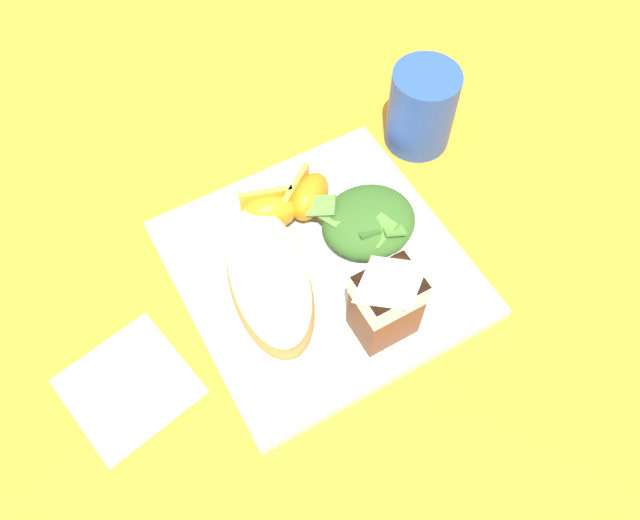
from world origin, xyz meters
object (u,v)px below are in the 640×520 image
object	(u,v)px
orange_wedge_front	(308,196)
white_plate	(320,269)
cheesy_pizza_bread	(270,282)
milk_carton	(387,299)
green_salad_pile	(368,222)
paper_napkin	(129,386)
orange_wedge_middle	(268,211)
drinking_blue_cup	(422,109)

from	to	relation	value
orange_wedge_front	white_plate	bearing A→B (deg)	70.34
cheesy_pizza_bread	orange_wedge_front	world-z (taller)	orange_wedge_front
white_plate	cheesy_pizza_bread	world-z (taller)	cheesy_pizza_bread
milk_carton	orange_wedge_front	distance (m)	0.17
green_salad_pile	paper_napkin	size ratio (longest dim) A/B	0.96
cheesy_pizza_bread	green_salad_pile	bearing A→B (deg)	-174.36
cheesy_pizza_bread	orange_wedge_middle	size ratio (longest dim) A/B	2.69
paper_napkin	drinking_blue_cup	size ratio (longest dim) A/B	1.10
cheesy_pizza_bread	orange_wedge_front	bearing A→B (deg)	-138.92
white_plate	green_salad_pile	distance (m)	0.07
white_plate	orange_wedge_front	xyz separation A→B (m)	(-0.03, -0.07, 0.03)
milk_carton	orange_wedge_front	xyz separation A→B (m)	(-0.01, -0.16, -0.04)
orange_wedge_middle	drinking_blue_cup	size ratio (longest dim) A/B	0.68
green_salad_pile	orange_wedge_front	world-z (taller)	green_salad_pile
paper_napkin	orange_wedge_middle	bearing A→B (deg)	-155.30
orange_wedge_front	orange_wedge_middle	world-z (taller)	same
white_plate	paper_napkin	bearing A→B (deg)	4.85
cheesy_pizza_bread	orange_wedge_front	distance (m)	0.11
cheesy_pizza_bread	milk_carton	world-z (taller)	milk_carton
drinking_blue_cup	orange_wedge_front	bearing A→B (deg)	11.65
orange_wedge_front	cheesy_pizza_bread	bearing A→B (deg)	41.08
drinking_blue_cup	cheesy_pizza_bread	bearing A→B (deg)	23.08
white_plate	drinking_blue_cup	xyz separation A→B (m)	(-0.19, -0.10, 0.04)
milk_carton	orange_wedge_middle	xyz separation A→B (m)	(0.04, -0.16, -0.04)
cheesy_pizza_bread	orange_wedge_front	xyz separation A→B (m)	(-0.08, -0.07, 0.00)
orange_wedge_front	orange_wedge_middle	distance (m)	0.05
milk_carton	orange_wedge_front	size ratio (longest dim) A/B	1.58
white_plate	drinking_blue_cup	bearing A→B (deg)	-151.44
cheesy_pizza_bread	green_salad_pile	xyz separation A→B (m)	(-0.12, -0.01, 0.00)
cheesy_pizza_bread	drinking_blue_cup	xyz separation A→B (m)	(-0.25, -0.11, 0.02)
paper_napkin	cheesy_pizza_bread	bearing A→B (deg)	-174.05
orange_wedge_middle	paper_napkin	xyz separation A→B (m)	(0.20, 0.09, -0.03)
green_salad_pile	white_plate	bearing A→B (deg)	9.12
orange_wedge_front	orange_wedge_middle	size ratio (longest dim) A/B	1.02
orange_wedge_front	green_salad_pile	bearing A→B (deg)	122.77
white_plate	cheesy_pizza_bread	xyz separation A→B (m)	(0.06, 0.00, 0.03)
milk_carton	paper_napkin	size ratio (longest dim) A/B	1.00
cheesy_pizza_bread	orange_wedge_middle	distance (m)	0.08
white_plate	drinking_blue_cup	size ratio (longest dim) A/B	2.80
orange_wedge_middle	paper_napkin	world-z (taller)	orange_wedge_middle
orange_wedge_middle	drinking_blue_cup	xyz separation A→B (m)	(-0.21, -0.03, 0.01)
green_salad_pile	milk_carton	bearing A→B (deg)	65.76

